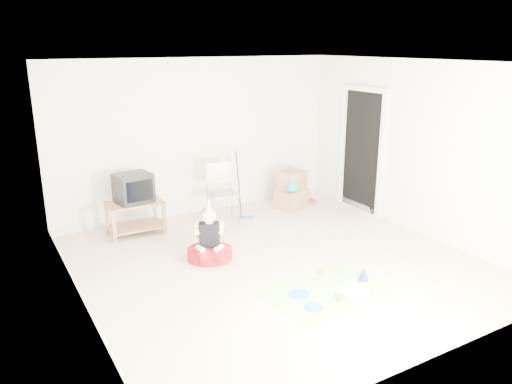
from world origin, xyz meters
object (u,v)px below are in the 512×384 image
folding_chair (223,194)px  cardboard_boxes (292,190)px  crt_tv (133,188)px  birthday_cake (353,294)px  tv_stand (135,215)px  seated_woman (210,247)px

folding_chair → cardboard_boxes: size_ratio=1.52×
crt_tv → birthday_cake: bearing=-73.3°
tv_stand → birthday_cake: 3.59m
crt_tv → seated_woman: (0.57, -1.45, -0.54)m
seated_woman → birthday_cake: bearing=-60.8°
crt_tv → folding_chair: bearing=-18.8°
cardboard_boxes → birthday_cake: size_ratio=1.89×
tv_stand → folding_chair: bearing=-9.7°
seated_woman → birthday_cake: 2.04m
crt_tv → cardboard_boxes: crt_tv is taller
crt_tv → seated_woman: crt_tv is taller
folding_chair → birthday_cake: (0.19, -2.99, -0.45)m
tv_stand → birthday_cake: (1.56, -3.22, -0.26)m
tv_stand → seated_woman: (0.57, -1.45, -0.11)m
tv_stand → crt_tv: crt_tv is taller
tv_stand → crt_tv: size_ratio=1.63×
tv_stand → crt_tv: bearing=0.0°
tv_stand → seated_woman: bearing=-68.5°
cardboard_boxes → birthday_cake: (-1.22, -3.08, -0.27)m
tv_stand → cardboard_boxes: cardboard_boxes is taller
tv_stand → seated_woman: 1.56m
crt_tv → seated_woman: bearing=-77.7°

